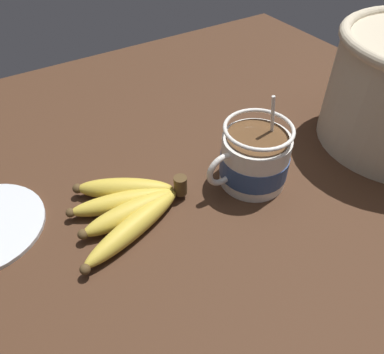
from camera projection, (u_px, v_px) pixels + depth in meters
table at (221, 201)px, 58.99cm from camera, size 112.98×112.98×3.42cm
coffee_mug at (253, 158)px, 57.36cm from camera, size 14.26×10.57×14.68cm
banana_bunch at (129, 207)px, 53.57cm from camera, size 18.78×16.91×4.02cm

